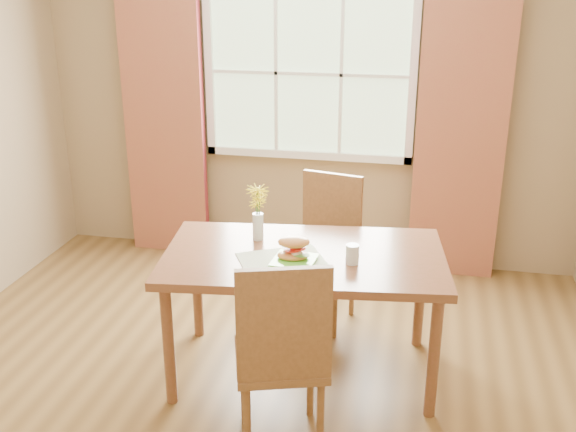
% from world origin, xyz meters
% --- Properties ---
extents(room, '(4.24, 3.84, 2.74)m').
position_xyz_m(room, '(0.00, 0.00, 1.35)').
color(room, brown).
rests_on(room, ground).
extents(window, '(1.62, 0.06, 1.32)m').
position_xyz_m(window, '(0.00, 1.87, 1.50)').
color(window, '#A9C897').
rests_on(window, room).
extents(curtain_left, '(0.65, 0.08, 2.20)m').
position_xyz_m(curtain_left, '(-1.15, 1.78, 1.10)').
color(curtain_left, maroon).
rests_on(curtain_left, room).
extents(curtain_right, '(0.65, 0.08, 2.20)m').
position_xyz_m(curtain_right, '(1.15, 1.78, 1.10)').
color(curtain_right, maroon).
rests_on(curtain_right, room).
extents(dining_table, '(1.66, 1.06, 0.76)m').
position_xyz_m(dining_table, '(0.28, 0.19, 0.68)').
color(dining_table, brown).
rests_on(dining_table, room).
extents(chair_near, '(0.55, 0.55, 1.04)m').
position_xyz_m(chair_near, '(0.31, -0.51, 0.57)').
color(chair_near, brown).
rests_on(chair_near, room).
extents(chair_far, '(0.49, 0.49, 0.99)m').
position_xyz_m(chair_far, '(0.30, 0.90, 0.54)').
color(chair_far, brown).
rests_on(chair_far, room).
extents(placemat, '(0.55, 0.50, 0.01)m').
position_xyz_m(placemat, '(0.18, 0.07, 0.77)').
color(placemat, beige).
rests_on(placemat, dining_table).
extents(plate, '(0.24, 0.24, 0.01)m').
position_xyz_m(plate, '(0.25, 0.05, 0.77)').
color(plate, '#62D735').
rests_on(plate, placemat).
extents(croissant_sandwich, '(0.20, 0.15, 0.13)m').
position_xyz_m(croissant_sandwich, '(0.25, 0.07, 0.84)').
color(croissant_sandwich, '#CF8546').
rests_on(croissant_sandwich, plate).
extents(water_glass, '(0.07, 0.07, 0.11)m').
position_xyz_m(water_glass, '(0.56, 0.12, 0.81)').
color(water_glass, silver).
rests_on(water_glass, dining_table).
extents(flower_vase, '(0.13, 0.13, 0.33)m').
position_xyz_m(flower_vase, '(-0.02, 0.35, 0.97)').
color(flower_vase, silver).
rests_on(flower_vase, dining_table).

